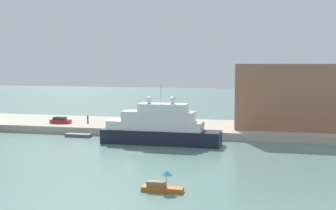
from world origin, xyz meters
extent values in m
plane|color=slate|center=(0.00, 0.00, 0.00)|extent=(400.00, 400.00, 0.00)
cube|color=#B7AD99|center=(0.00, 26.10, 0.75)|extent=(110.00, 20.21, 1.50)
cube|color=black|center=(2.94, 9.56, 1.30)|extent=(22.13, 4.88, 2.60)
cube|color=white|center=(1.83, 9.56, 3.42)|extent=(17.70, 4.49, 1.63)
cube|color=white|center=(2.49, 9.56, 5.15)|extent=(13.28, 4.10, 1.82)
cube|color=white|center=(3.38, 9.56, 6.77)|extent=(8.85, 3.71, 1.43)
cylinder|color=silver|center=(2.94, 9.56, 9.23)|extent=(0.16, 0.16, 3.48)
sphere|color=white|center=(5.15, 9.56, 8.14)|extent=(1.32, 1.32, 1.32)
sphere|color=white|center=(0.72, 9.56, 8.14)|extent=(1.32, 1.32, 1.32)
cube|color=#C66019|center=(11.13, -20.87, 0.27)|extent=(4.88, 1.35, 0.53)
cube|color=#8C6647|center=(10.40, -20.87, 0.86)|extent=(2.15, 1.08, 0.65)
cylinder|color=#B2B2B2|center=(11.62, -20.87, 1.26)|extent=(0.06, 0.06, 1.44)
cone|color=teal|center=(11.62, -20.87, 2.24)|extent=(1.49, 1.49, 0.52)
cube|color=#595966|center=(-15.39, 13.52, 0.31)|extent=(5.28, 1.85, 0.62)
cube|color=#9E664C|center=(25.67, 25.81, 8.13)|extent=(20.58, 11.41, 13.25)
cube|color=#B21E1E|center=(-23.31, 21.36, 1.91)|extent=(4.49, 1.82, 0.82)
cube|color=#262D33|center=(-23.53, 21.36, 2.62)|extent=(2.69, 1.64, 0.61)
cylinder|color=#334C8C|center=(-17.63, 23.31, 2.29)|extent=(0.36, 0.36, 1.58)
sphere|color=tan|center=(-17.63, 23.31, 3.20)|extent=(0.24, 0.24, 0.24)
cylinder|color=black|center=(3.13, 17.39, 1.83)|extent=(0.55, 0.55, 0.66)
camera|label=1|loc=(24.21, -71.17, 14.85)|focal=48.91mm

